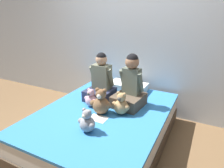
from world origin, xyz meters
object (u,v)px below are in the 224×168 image
object	(u,v)px
child_on_left	(101,83)
pillow_at_headboard	(128,87)
teddy_bear_held_by_left_child	(91,99)
sign_card	(98,118)
teddy_bear_held_by_right_child	(121,105)
child_on_right	(130,87)
bed	(104,126)
teddy_bear_at_foot_of_bed	(87,122)
teddy_bear_between_children	(101,103)

from	to	relation	value
child_on_left	pillow_at_headboard	size ratio (longest dim) A/B	1.14
teddy_bear_held_by_left_child	sign_card	world-z (taller)	teddy_bear_held_by_left_child
child_on_left	teddy_bear_held_by_right_child	bearing A→B (deg)	-29.64
teddy_bear_held_by_left_child	teddy_bear_held_by_right_child	world-z (taller)	teddy_bear_held_by_right_child
child_on_right	bed	bearing A→B (deg)	-119.14
bed	teddy_bear_at_foot_of_bed	world-z (taller)	teddy_bear_at_foot_of_bed
child_on_right	teddy_bear_at_foot_of_bed	bearing A→B (deg)	-95.34
child_on_left	teddy_bear_between_children	world-z (taller)	child_on_left
bed	sign_card	xyz separation A→B (m)	(0.03, -0.19, 0.22)
teddy_bear_held_by_right_child	pillow_at_headboard	distance (m)	0.77
bed	child_on_right	size ratio (longest dim) A/B	2.86
bed	teddy_bear_held_by_right_child	size ratio (longest dim) A/B	6.93
child_on_right	child_on_left	bearing A→B (deg)	-173.82
teddy_bear_between_children	sign_card	world-z (taller)	teddy_bear_between_children
child_on_left	teddy_bear_held_by_right_child	xyz separation A→B (m)	(0.43, -0.27, -0.12)
teddy_bear_held_by_right_child	child_on_left	bearing A→B (deg)	152.20
bed	pillow_at_headboard	size ratio (longest dim) A/B	3.39
teddy_bear_held_by_left_child	teddy_bear_at_foot_of_bed	distance (m)	0.57
teddy_bear_at_foot_of_bed	child_on_right	bearing A→B (deg)	88.92
bed	teddy_bear_at_foot_of_bed	xyz separation A→B (m)	(0.06, -0.45, 0.32)
sign_card	teddy_bear_held_by_left_child	bearing A→B (deg)	135.59
teddy_bear_held_by_right_child	sign_card	size ratio (longest dim) A/B	1.33
pillow_at_headboard	teddy_bear_between_children	bearing A→B (deg)	-89.90
bed	teddy_bear_between_children	distance (m)	0.36
sign_card	child_on_left	bearing A→B (deg)	116.15
sign_card	bed	bearing A→B (deg)	99.44
child_on_left	teddy_bear_held_by_right_child	world-z (taller)	child_on_left
teddy_bear_held_by_left_child	pillow_at_headboard	bearing A→B (deg)	88.35
child_on_left	teddy_bear_between_children	xyz separation A→B (m)	(0.21, -0.37, -0.10)
teddy_bear_held_by_right_child	pillow_at_headboard	xyz separation A→B (m)	(-0.22, 0.74, -0.06)
child_on_right	teddy_bear_held_by_right_child	world-z (taller)	child_on_right
teddy_bear_at_foot_of_bed	child_on_left	bearing A→B (deg)	120.46
child_on_right	teddy_bear_at_foot_of_bed	distance (m)	0.79
teddy_bear_at_foot_of_bed	pillow_at_headboard	distance (m)	1.24
teddy_bear_held_by_right_child	pillow_at_headboard	size ratio (longest dim) A/B	0.49
teddy_bear_between_children	sign_card	bearing A→B (deg)	-83.21
teddy_bear_at_foot_of_bed	sign_card	size ratio (longest dim) A/B	1.21
bed	child_on_right	world-z (taller)	child_on_right
bed	teddy_bear_between_children	bearing A→B (deg)	-88.50
pillow_at_headboard	sign_card	size ratio (longest dim) A/B	2.72
teddy_bear_held_by_right_child	bed	bearing A→B (deg)	-164.82
child_on_left	pillow_at_headboard	world-z (taller)	child_on_left
child_on_left	sign_card	bearing A→B (deg)	-61.54
bed	teddy_bear_held_by_right_child	xyz separation A→B (m)	(0.22, 0.04, 0.33)
pillow_at_headboard	child_on_right	bearing A→B (deg)	-65.29
child_on_left	bed	bearing A→B (deg)	-53.21
teddy_bear_between_children	teddy_bear_held_by_right_child	bearing A→B (deg)	18.95
child_on_right	teddy_bear_at_foot_of_bed	size ratio (longest dim) A/B	2.66
teddy_bear_between_children	teddy_bear_at_foot_of_bed	xyz separation A→B (m)	(0.06, -0.39, -0.03)
teddy_bear_between_children	pillow_at_headboard	bearing A→B (deg)	83.93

